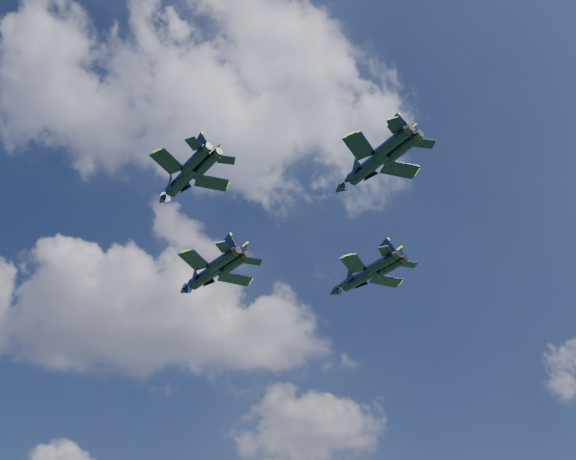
% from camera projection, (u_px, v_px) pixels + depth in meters
% --- Properties ---
extents(jet_lead, '(13.46, 16.09, 4.07)m').
position_uv_depth(jet_lead, '(205.00, 276.00, 99.33)').
color(jet_lead, black).
extents(jet_left, '(10.20, 13.32, 3.28)m').
position_uv_depth(jet_left, '(181.00, 181.00, 78.88)').
color(jet_left, black).
extents(jet_right, '(12.24, 14.89, 3.74)m').
position_uv_depth(jet_right, '(358.00, 279.00, 96.66)').
color(jet_right, black).
extents(jet_slot, '(11.24, 14.88, 3.65)m').
position_uv_depth(jet_slot, '(366.00, 168.00, 80.20)').
color(jet_slot, black).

